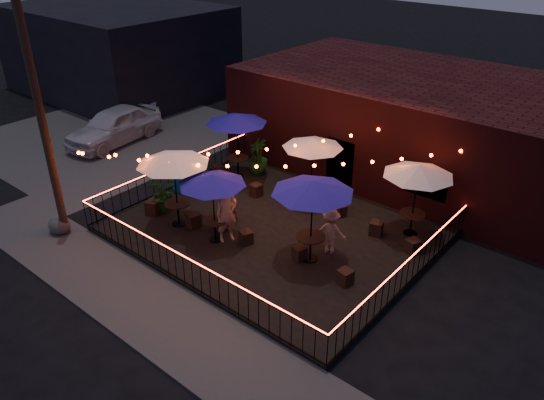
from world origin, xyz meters
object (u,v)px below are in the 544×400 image
Objects in this scene: utility_pole at (43,124)px; cafe_table_5 at (419,171)px; cafe_table_2 at (212,180)px; cafe_table_3 at (313,144)px; cafe_table_4 at (313,188)px; cooler at (183,181)px; boulder at (59,225)px; cafe_table_0 at (173,160)px; cafe_table_1 at (236,119)px.

utility_pole is 3.15× the size of cafe_table_5.
cafe_table_3 is at bearing 80.62° from cafe_table_2.
cooler is (-6.52, 0.55, -2.05)m from cafe_table_4.
cafe_table_5 is 2.97× the size of boulder.
cafe_table_0 is at bearing 46.55° from utility_pole.
utility_pole is 9.35× the size of boulder.
utility_pole is at bearing -125.02° from cafe_table_3.
cafe_table_2 is at bearing 33.56° from utility_pole.
utility_pole is at bearing -151.70° from cafe_table_4.
cafe_table_3 is 3.15× the size of boulder.
cooler reaches higher than boulder.
cafe_table_5 is (1.69, 3.41, -0.19)m from cafe_table_4.
cafe_table_0 is 1.17× the size of cafe_table_2.
cooler is 1.07× the size of boulder.
cafe_table_0 is at bearing -118.63° from cafe_table_3.
cafe_table_1 is at bearing -176.26° from cafe_table_5.
cafe_table_5 is at bearing 38.79° from boulder.
cafe_table_0 is at bearing -59.78° from cooler.
cafe_table_1 is at bearing -174.74° from cafe_table_3.
cooler is 4.77m from boulder.
cafe_table_2 is 4.40m from cafe_table_3.
utility_pole reaches higher than cafe_table_2.
utility_pole is 5.74m from cooler.
cafe_table_1 is 3.18m from cooler.
utility_pole reaches higher than boulder.
cafe_table_3 is at bearing 61.37° from cafe_table_0.
cafe_table_5 is (7.50, 0.49, -0.14)m from cafe_table_1.
cafe_table_4 is at bearing 28.30° from utility_pole.
boulder is (-5.28, -7.32, -2.07)m from cafe_table_3.
cafe_table_1 is at bearing 124.32° from cafe_table_2.
cooler is at bearing 76.51° from boulder.
cafe_table_0 reaches higher than cafe_table_3.
boulder is (-4.56, -2.97, -2.01)m from cafe_table_2.
cafe_table_5 is 12.14m from boulder.
cafe_table_3 is (5.07, 7.23, -1.60)m from utility_pole.
boulder is at bearing -104.51° from cafe_table_1.
cafe_table_1 is at bearing 75.49° from boulder.
cafe_table_4 is at bearing 14.17° from cafe_table_0.
cafe_table_4 is 3.81m from cafe_table_5.
cafe_table_1 is 2.98× the size of cooler.
cafe_table_1 reaches higher than cafe_table_0.
boulder is at bearing -118.00° from cooler.
cafe_table_0 is 3.18m from cooler.
boulder is at bearing -151.85° from cafe_table_4.
cafe_table_1 is 7.58m from boulder.
cafe_table_4 reaches higher than cooler.
utility_pole is 3.06× the size of cafe_table_2.
cafe_table_3 is 4.01m from cafe_table_4.
cafe_table_5 is (4.04, 0.17, 0.07)m from cafe_table_3.
cafe_table_5 is (4.76, 4.52, 0.12)m from cafe_table_2.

